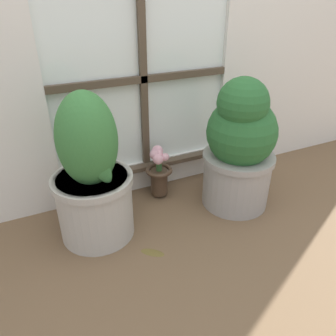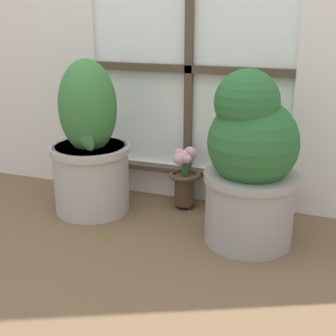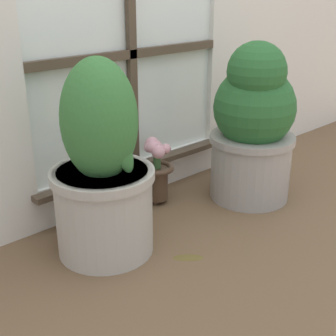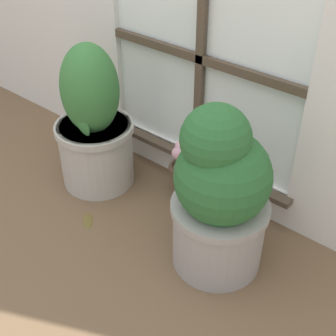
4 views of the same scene
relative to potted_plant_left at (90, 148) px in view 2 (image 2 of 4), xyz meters
name	(u,v)px [view 2 (image 2 of 4)]	position (x,y,z in m)	size (l,w,h in m)	color
ground_plane	(149,242)	(0.37, -0.21, -0.30)	(10.00, 10.00, 0.00)	brown
potted_plant_left	(90,148)	(0.00, 0.00, 0.00)	(0.36, 0.36, 0.70)	#B7B2A8
potted_plant_right	(251,163)	(0.74, -0.07, 0.03)	(0.37, 0.37, 0.69)	#9E9993
flower_vase	(185,176)	(0.39, 0.17, -0.14)	(0.15, 0.15, 0.29)	#473323
fallen_leaf	(104,237)	(0.18, -0.24, -0.30)	(0.11, 0.11, 0.01)	brown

